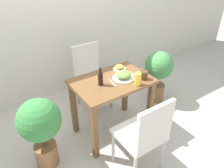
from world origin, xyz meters
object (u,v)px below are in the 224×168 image
object	(u,v)px
chair_far	(90,73)
side_plate	(119,68)
juice_glass	(138,79)
sauce_bottle	(100,78)
potted_plant_right	(159,70)
potted_plant_left	(40,126)
chair_near	(145,133)
drink_cup	(144,75)
food_plate	(123,76)

from	to	relation	value
chair_far	side_plate	world-z (taller)	chair_far
juice_glass	sauce_bottle	bearing A→B (deg)	145.31
sauce_bottle	potted_plant_right	distance (m)	1.15
potted_plant_left	chair_near	bearing A→B (deg)	-38.62
side_plate	drink_cup	bearing A→B (deg)	-74.31
juice_glass	food_plate	bearing A→B (deg)	102.78
sauce_bottle	potted_plant_left	world-z (taller)	sauce_bottle
drink_cup	potted_plant_left	xyz separation A→B (m)	(-1.17, 0.14, -0.26)
chair_near	chair_far	size ratio (longest dim) A/B	1.00
drink_cup	sauce_bottle	xyz separation A→B (m)	(-0.47, 0.16, 0.03)
food_plate	potted_plant_left	bearing A→B (deg)	179.77
juice_glass	sauce_bottle	world-z (taller)	sauce_bottle
side_plate	food_plate	bearing A→B (deg)	-114.39
potted_plant_right	drink_cup	bearing A→B (deg)	-149.74
food_plate	sauce_bottle	bearing A→B (deg)	174.02
food_plate	sauce_bottle	world-z (taller)	sauce_bottle
drink_cup	potted_plant_left	size ratio (longest dim) A/B	0.11
drink_cup	juice_glass	distance (m)	0.16
food_plate	sauce_bottle	size ratio (longest dim) A/B	1.16
side_plate	chair_near	bearing A→B (deg)	-109.52
potted_plant_left	potted_plant_right	bearing A→B (deg)	7.05
side_plate	drink_cup	size ratio (longest dim) A/B	1.65
food_plate	side_plate	xyz separation A→B (m)	(0.09, 0.20, -0.01)
potted_plant_right	side_plate	bearing A→B (deg)	-178.18
food_plate	side_plate	world-z (taller)	food_plate
food_plate	drink_cup	bearing A→B (deg)	-35.94
potted_plant_left	drink_cup	bearing A→B (deg)	-6.78
drink_cup	juice_glass	size ratio (longest dim) A/B	0.65
potted_plant_left	side_plate	bearing A→B (deg)	10.45
food_plate	side_plate	size ratio (longest dim) A/B	1.58
potted_plant_left	potted_plant_right	world-z (taller)	potted_plant_left
chair_far	food_plate	world-z (taller)	chair_far
chair_far	potted_plant_right	size ratio (longest dim) A/B	1.14
chair_near	drink_cup	distance (m)	0.68
side_plate	juice_glass	distance (m)	0.40
chair_near	potted_plant_left	world-z (taller)	chair_near
drink_cup	chair_near	bearing A→B (deg)	-128.50
chair_far	sauce_bottle	xyz separation A→B (m)	(-0.23, -0.67, 0.31)
sauce_bottle	potted_plant_right	world-z (taller)	sauce_bottle
chair_near	potted_plant_right	size ratio (longest dim) A/B	1.14
side_plate	sauce_bottle	distance (m)	0.41
side_plate	potted_plant_left	distance (m)	1.12
juice_glass	potted_plant_left	world-z (taller)	juice_glass
side_plate	sauce_bottle	xyz separation A→B (m)	(-0.37, -0.17, 0.06)
juice_glass	drink_cup	bearing A→B (deg)	22.64
juice_glass	potted_plant_right	world-z (taller)	juice_glass
chair_near	potted_plant_left	size ratio (longest dim) A/B	1.10
food_plate	potted_plant_right	bearing A→B (deg)	15.63
chair_near	sauce_bottle	distance (m)	0.73
side_plate	potted_plant_right	bearing A→B (deg)	1.82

